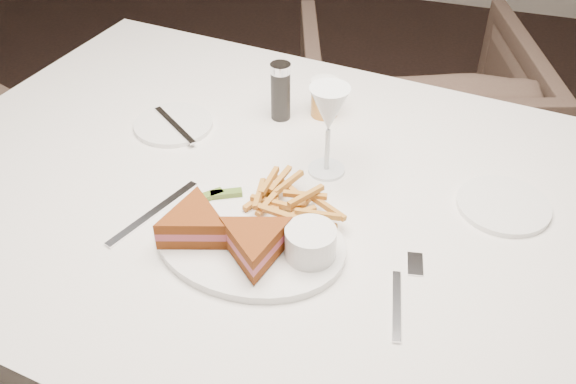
# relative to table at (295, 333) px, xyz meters

# --- Properties ---
(ground) EXTENTS (5.00, 5.00, 0.00)m
(ground) POSITION_rel_table_xyz_m (-0.37, 0.34, -0.38)
(ground) COLOR black
(ground) RESTS_ON ground
(table) EXTENTS (1.59, 1.17, 0.75)m
(table) POSITION_rel_table_xyz_m (0.00, 0.00, 0.00)
(table) COLOR silver
(table) RESTS_ON ground
(chair_far) EXTENTS (0.86, 0.83, 0.71)m
(chair_far) POSITION_rel_table_xyz_m (0.09, 0.94, -0.02)
(chair_far) COLOR #49372D
(chair_far) RESTS_ON ground
(table_setting) EXTENTS (0.82, 0.67, 0.18)m
(table_setting) POSITION_rel_table_xyz_m (-0.02, -0.05, 0.41)
(table_setting) COLOR white
(table_setting) RESTS_ON table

